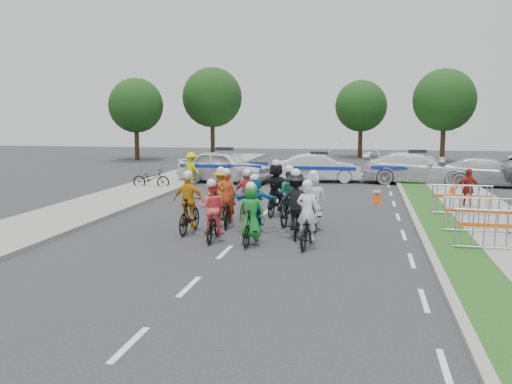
% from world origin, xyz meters
% --- Properties ---
extents(ground, '(90.00, 90.00, 0.00)m').
position_xyz_m(ground, '(0.00, 0.00, 0.00)').
color(ground, '#28282B').
rests_on(ground, ground).
extents(curb_right, '(0.20, 60.00, 0.12)m').
position_xyz_m(curb_right, '(5.10, 5.00, 0.06)').
color(curb_right, gray).
rests_on(curb_right, ground).
extents(grass_strip, '(1.20, 60.00, 0.11)m').
position_xyz_m(grass_strip, '(5.80, 5.00, 0.06)').
color(grass_strip, '#1C4014').
rests_on(grass_strip, ground).
extents(sidewalk_right, '(2.40, 60.00, 0.13)m').
position_xyz_m(sidewalk_right, '(7.60, 5.00, 0.07)').
color(sidewalk_right, gray).
rests_on(sidewalk_right, ground).
extents(sidewalk_left, '(3.00, 60.00, 0.13)m').
position_xyz_m(sidewalk_left, '(-6.50, 5.00, 0.07)').
color(sidewalk_left, gray).
rests_on(sidewalk_left, ground).
extents(rider_0, '(0.77, 1.82, 1.81)m').
position_xyz_m(rider_0, '(1.99, 1.03, 0.60)').
color(rider_0, black).
rests_on(rider_0, ground).
extents(rider_1, '(0.75, 1.66, 1.72)m').
position_xyz_m(rider_1, '(0.49, 0.98, 0.67)').
color(rider_1, black).
rests_on(rider_1, ground).
extents(rider_2, '(0.77, 1.75, 1.74)m').
position_xyz_m(rider_2, '(-0.67, 1.28, 0.65)').
color(rider_2, black).
rests_on(rider_2, ground).
extents(rider_3, '(0.95, 1.79, 1.87)m').
position_xyz_m(rider_3, '(-1.60, 2.11, 0.72)').
color(rider_3, black).
rests_on(rider_3, ground).
extents(rider_4, '(1.13, 1.97, 1.96)m').
position_xyz_m(rider_4, '(1.52, 2.35, 0.76)').
color(rider_4, black).
rests_on(rider_4, ground).
extents(rider_5, '(1.42, 1.69, 1.74)m').
position_xyz_m(rider_5, '(0.23, 2.82, 0.74)').
color(rider_5, black).
rests_on(rider_5, ground).
extents(rider_6, '(0.88, 1.87, 1.84)m').
position_xyz_m(rider_6, '(-0.76, 3.37, 0.61)').
color(rider_6, black).
rests_on(rider_6, ground).
extents(rider_7, '(0.84, 1.80, 1.82)m').
position_xyz_m(rider_7, '(1.93, 3.39, 0.71)').
color(rider_7, black).
rests_on(rider_7, ground).
extents(rider_8, '(0.93, 1.94, 1.91)m').
position_xyz_m(rider_8, '(1.11, 4.04, 0.71)').
color(rider_8, black).
rests_on(rider_8, ground).
extents(rider_9, '(0.90, 1.68, 1.71)m').
position_xyz_m(rider_9, '(-0.34, 4.48, 0.66)').
color(rider_9, black).
rests_on(rider_9, ground).
extents(rider_10, '(0.97, 1.71, 1.74)m').
position_xyz_m(rider_10, '(-1.31, 4.83, 0.68)').
color(rider_10, black).
rests_on(rider_10, ground).
extents(rider_11, '(1.61, 1.92, 1.95)m').
position_xyz_m(rider_11, '(0.45, 5.59, 0.82)').
color(rider_11, black).
rests_on(rider_11, ground).
extents(police_car_0, '(5.14, 2.77, 1.66)m').
position_xyz_m(police_car_0, '(-3.67, 14.74, 0.83)').
color(police_car_0, silver).
rests_on(police_car_0, ground).
extents(police_car_1, '(4.54, 2.18, 1.43)m').
position_xyz_m(police_car_1, '(1.09, 15.98, 0.72)').
color(police_car_1, silver).
rests_on(police_car_1, ground).
extents(police_car_2, '(5.53, 2.53, 1.57)m').
position_xyz_m(police_car_2, '(6.04, 16.11, 0.78)').
color(police_car_2, silver).
rests_on(police_car_2, ground).
extents(civilian_sedan, '(4.98, 2.51, 1.39)m').
position_xyz_m(civilian_sedan, '(9.41, 15.62, 0.69)').
color(civilian_sedan, '#B7B6BC').
rests_on(civilian_sedan, ground).
extents(spectator_2, '(0.95, 0.52, 1.53)m').
position_xyz_m(spectator_2, '(7.17, 8.07, 0.76)').
color(spectator_2, maroon).
rests_on(spectator_2, ground).
extents(marshal_hiviz, '(1.20, 1.08, 1.61)m').
position_xyz_m(marshal_hiviz, '(-5.11, 13.65, 0.81)').
color(marshal_hiviz, '#D0D70B').
rests_on(marshal_hiviz, ground).
extents(barrier_0, '(2.03, 0.61, 1.12)m').
position_xyz_m(barrier_0, '(6.70, 1.13, 0.56)').
color(barrier_0, '#A5A8AD').
rests_on(barrier_0, ground).
extents(barrier_1, '(2.01, 0.56, 1.12)m').
position_xyz_m(barrier_1, '(6.70, 3.32, 0.56)').
color(barrier_1, '#A5A8AD').
rests_on(barrier_1, ground).
extents(barrier_2, '(2.01, 0.56, 1.12)m').
position_xyz_m(barrier_2, '(6.70, 6.36, 0.56)').
color(barrier_2, '#A5A8AD').
rests_on(barrier_2, ground).
extents(cone_0, '(0.40, 0.40, 0.70)m').
position_xyz_m(cone_0, '(3.94, 9.15, 0.34)').
color(cone_0, '#F24C0C').
rests_on(cone_0, ground).
extents(cone_1, '(0.40, 0.40, 0.70)m').
position_xyz_m(cone_1, '(7.15, 11.55, 0.34)').
color(cone_1, '#F24C0C').
rests_on(cone_1, ground).
extents(parked_bike, '(1.81, 0.65, 0.95)m').
position_xyz_m(parked_bike, '(-6.53, 11.75, 0.47)').
color(parked_bike, black).
rests_on(parked_bike, ground).
extents(tree_0, '(4.20, 4.20, 6.30)m').
position_xyz_m(tree_0, '(-14.00, 28.00, 4.19)').
color(tree_0, '#382619').
rests_on(tree_0, ground).
extents(tree_1, '(4.55, 4.55, 6.82)m').
position_xyz_m(tree_1, '(9.00, 30.00, 4.54)').
color(tree_1, '#382619').
rests_on(tree_1, ground).
extents(tree_3, '(4.90, 4.90, 7.35)m').
position_xyz_m(tree_3, '(-9.00, 32.00, 4.89)').
color(tree_3, '#382619').
rests_on(tree_3, ground).
extents(tree_4, '(4.20, 4.20, 6.30)m').
position_xyz_m(tree_4, '(3.00, 34.00, 4.19)').
color(tree_4, '#382619').
rests_on(tree_4, ground).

